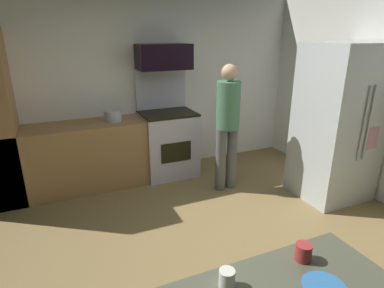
% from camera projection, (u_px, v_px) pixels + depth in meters
% --- Properties ---
extents(ground_plane, '(5.20, 4.80, 0.02)m').
position_uv_depth(ground_plane, '(207.00, 257.00, 3.05)').
color(ground_plane, olive).
extents(wall_back, '(5.20, 0.12, 2.60)m').
position_uv_depth(wall_back, '(138.00, 85.00, 4.64)').
color(wall_back, silver).
rests_on(wall_back, ground).
extents(lower_cabinet_run, '(2.40, 0.60, 0.90)m').
position_uv_depth(lower_cabinet_run, '(82.00, 157.00, 4.27)').
color(lower_cabinet_run, '#996E43').
rests_on(lower_cabinet_run, ground).
extents(oven_range, '(0.76, 0.65, 1.54)m').
position_uv_depth(oven_range, '(168.00, 140.00, 4.70)').
color(oven_range, '#B8B0C4').
rests_on(oven_range, ground).
extents(microwave, '(0.74, 0.38, 0.34)m').
position_uv_depth(microwave, '(164.00, 57.00, 4.38)').
color(microwave, black).
rests_on(microwave, oven_range).
extents(refrigerator, '(0.85, 0.79, 1.93)m').
position_uv_depth(refrigerator, '(337.00, 124.00, 3.93)').
color(refrigerator, '#B4BBBC').
rests_on(refrigerator, ground).
extents(person_cook, '(0.31, 0.30, 1.67)m').
position_uv_depth(person_cook, '(228.00, 122.00, 4.09)').
color(person_cook, '#595959').
rests_on(person_cook, ground).
extents(mug_coffee, '(0.09, 0.09, 0.09)m').
position_uv_depth(mug_coffee, '(303.00, 252.00, 1.66)').
color(mug_coffee, '#A22E2C').
rests_on(mug_coffee, counter_island).
extents(mug_tea, '(0.08, 0.08, 0.09)m').
position_uv_depth(mug_tea, '(227.00, 279.00, 1.48)').
color(mug_tea, silver).
rests_on(mug_tea, counter_island).
extents(stock_pot, '(0.23, 0.23, 0.15)m').
position_uv_depth(stock_pot, '(113.00, 116.00, 4.27)').
color(stock_pot, '#B4B0C0').
rests_on(stock_pot, lower_cabinet_run).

